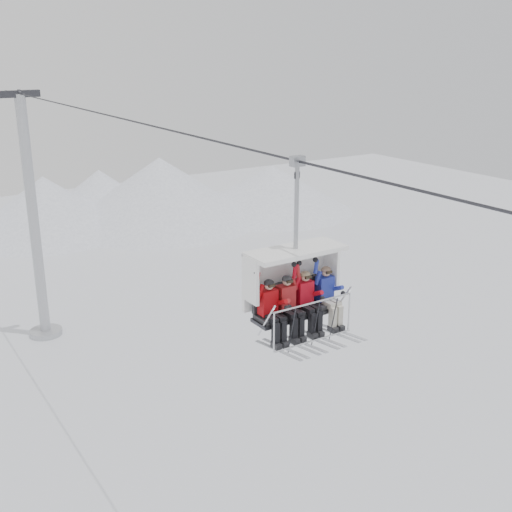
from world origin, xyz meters
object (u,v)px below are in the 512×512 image
lift_tower_right (35,237)px  skier_center_right (307,300)px  skier_center_left (289,305)px  skier_far_right (328,295)px  chairlift_carrier (292,278)px  skier_far_left (271,309)px

lift_tower_right → skier_center_right: bearing=-89.5°
skier_center_left → skier_far_right: bearing=0.0°
skier_center_right → chairlift_carrier: bearing=124.7°
lift_tower_right → skier_far_right: 24.20m
chairlift_carrier → skier_far_left: 0.94m
skier_center_left → skier_center_right: 0.50m
skier_center_right → skier_far_left: bearing=180.0°
lift_tower_right → skier_center_left: 24.19m
lift_tower_right → skier_far_left: lift_tower_right is taller
lift_tower_right → skier_far_right: (0.80, -23.79, 4.41)m
skier_center_right → skier_far_right: (0.59, 0.00, 0.00)m
lift_tower_right → skier_far_right: bearing=-88.1°
skier_far_left → skier_far_right: (1.56, 0.00, 0.00)m
chairlift_carrier → skier_center_left: chairlift_carrier is taller
lift_tower_right → skier_center_right: (0.21, -23.79, 4.41)m
skier_far_right → skier_far_left: bearing=180.0°
lift_tower_right → skier_center_left: size_ratio=7.99×
lift_tower_right → chairlift_carrier: 23.98m
chairlift_carrier → skier_center_right: 0.59m
chairlift_carrier → skier_center_left: (-0.29, -0.30, -0.46)m
chairlift_carrier → skier_center_left: 0.62m
lift_tower_right → skier_far_left: 24.20m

